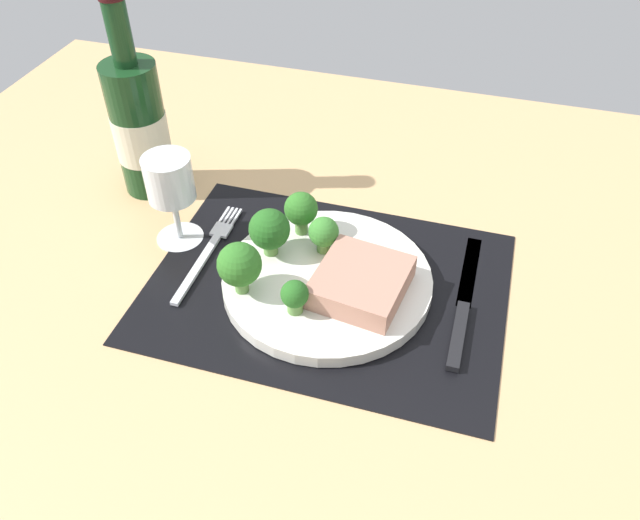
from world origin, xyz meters
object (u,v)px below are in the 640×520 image
object	(u,v)px
fork	(208,251)
knife	(463,308)
steak	(361,282)
wine_glass	(170,184)
plate	(327,280)
wine_bottle	(139,125)

from	to	relation	value
fork	knife	xyz separation A→B (cm)	(32.81, -0.89, 0.05)
fork	knife	size ratio (longest dim) A/B	0.83
fork	steak	bearing A→B (deg)	-8.44
knife	wine_glass	world-z (taller)	wine_glass
plate	fork	size ratio (longest dim) A/B	1.32
wine_bottle	wine_glass	xyz separation A→B (cm)	(9.16, -9.68, -1.35)
wine_glass	wine_bottle	bearing A→B (deg)	133.43
steak	fork	bearing A→B (deg)	172.27
wine_bottle	wine_glass	world-z (taller)	wine_bottle
steak	knife	bearing A→B (deg)	9.22
steak	wine_glass	distance (cm)	26.75
steak	wine_bottle	size ratio (longest dim) A/B	0.37
plate	wine_bottle	world-z (taller)	wine_bottle
fork	wine_glass	size ratio (longest dim) A/B	1.53
steak	knife	distance (cm)	12.42
plate	steak	world-z (taller)	steak
plate	knife	size ratio (longest dim) A/B	1.10
wine_glass	knife	bearing A→B (deg)	-4.30
plate	wine_glass	xyz separation A→B (cm)	(-21.31, 3.37, 7.62)
plate	wine_glass	world-z (taller)	wine_glass
steak	fork	xyz separation A→B (cm)	(-20.86, 2.83, -2.83)
plate	wine_glass	size ratio (longest dim) A/B	2.02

